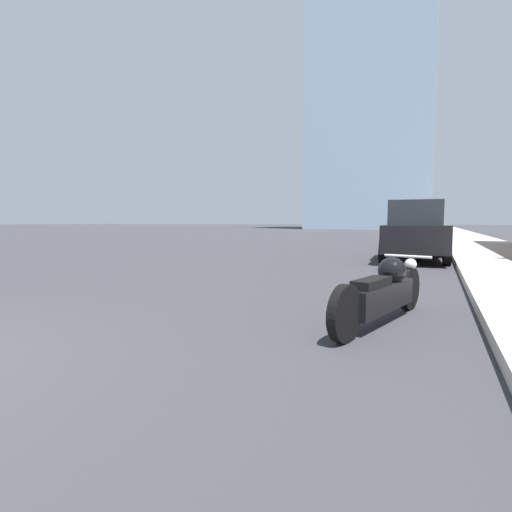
{
  "coord_description": "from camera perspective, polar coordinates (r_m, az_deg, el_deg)",
  "views": [
    {
      "loc": [
        4.47,
        -0.82,
        1.2
      ],
      "look_at": [
        1.62,
        5.51,
        0.61
      ],
      "focal_mm": 28.0,
      "sensor_mm": 36.0,
      "label": 1
    }
  ],
  "objects": [
    {
      "name": "motorcycle",
      "position": [
        5.01,
        17.78,
        -4.87
      ],
      "size": [
        0.9,
        2.47,
        0.77
      ],
      "rotation": [
        0.0,
        0.0,
        -0.26
      ],
      "color": "black",
      "rests_on": "ground_plane"
    },
    {
      "name": "parked_car_black",
      "position": [
        13.55,
        21.66,
        3.28
      ],
      "size": [
        2.09,
        4.67,
        1.86
      ],
      "rotation": [
        0.0,
        0.0,
        0.06
      ],
      "color": "black",
      "rests_on": "ground_plane"
    },
    {
      "name": "parked_car_green",
      "position": [
        36.92,
        23.3,
        3.9
      ],
      "size": [
        2.15,
        4.22,
        1.69
      ],
      "rotation": [
        0.0,
        0.0,
        0.07
      ],
      "color": "#1E6B33",
      "rests_on": "ground_plane"
    },
    {
      "name": "sidewalk",
      "position": [
        40.89,
        27.17,
        2.74
      ],
      "size": [
        3.13,
        240.0,
        0.15
      ],
      "color": "#B2ADA3",
      "rests_on": "ground_plane"
    },
    {
      "name": "distant_tower",
      "position": [
        80.85,
        16.64,
        24.11
      ],
      "size": [
        20.03,
        20.03,
        56.23
      ],
      "color": "#8CA5BC",
      "rests_on": "ground_plane"
    },
    {
      "name": "parked_car_yellow",
      "position": [
        25.22,
        22.54,
        3.66
      ],
      "size": [
        2.15,
        4.4,
        1.63
      ],
      "rotation": [
        0.0,
        0.0,
        -0.08
      ],
      "color": "gold",
      "rests_on": "ground_plane"
    }
  ]
}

